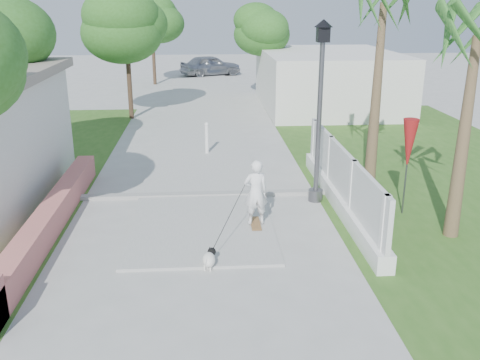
{
  "coord_description": "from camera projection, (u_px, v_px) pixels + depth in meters",
  "views": [
    {
      "loc": [
        0.1,
        -7.07,
        4.83
      ],
      "look_at": [
        0.87,
        4.01,
        1.1
      ],
      "focal_mm": 40.0,
      "sensor_mm": 36.0,
      "label": 1
    }
  ],
  "objects": [
    {
      "name": "ground",
      "position": [
        202.0,
        332.0,
        8.22
      ],
      "size": [
        90.0,
        90.0,
        0.0
      ],
      "primitive_type": "plane",
      "color": "#B7B7B2",
      "rests_on": "ground"
    },
    {
      "name": "path_strip",
      "position": [
        201.0,
        101.0,
        27.12
      ],
      "size": [
        3.2,
        36.0,
        0.06
      ],
      "primitive_type": "cube",
      "color": "#B7B7B2",
      "rests_on": "ground"
    },
    {
      "name": "curb",
      "position": [
        201.0,
        195.0,
        13.88
      ],
      "size": [
        6.5,
        0.25,
        0.1
      ],
      "primitive_type": "cube",
      "color": "#999993",
      "rests_on": "ground"
    },
    {
      "name": "grass_right",
      "position": [
        432.0,
        168.0,
        16.24
      ],
      "size": [
        8.0,
        20.0,
        0.01
      ],
      "primitive_type": "cube",
      "color": "#33601E",
      "rests_on": "ground"
    },
    {
      "name": "pink_wall",
      "position": [
        44.0,
        227.0,
        11.26
      ],
      "size": [
        0.45,
        8.2,
        0.8
      ],
      "color": "#C46564",
      "rests_on": "ground"
    },
    {
      "name": "lattice_fence",
      "position": [
        341.0,
        186.0,
        13.0
      ],
      "size": [
        0.35,
        7.0,
        1.5
      ],
      "color": "white",
      "rests_on": "ground"
    },
    {
      "name": "building_right",
      "position": [
        328.0,
        80.0,
        25.22
      ],
      "size": [
        6.0,
        8.0,
        2.6
      ],
      "primitive_type": "cube",
      "color": "silver",
      "rests_on": "ground"
    },
    {
      "name": "street_lamp",
      "position": [
        320.0,
        106.0,
        12.84
      ],
      "size": [
        0.44,
        0.44,
        4.44
      ],
      "color": "#59595E",
      "rests_on": "ground"
    },
    {
      "name": "bollard",
      "position": [
        207.0,
        137.0,
        17.5
      ],
      "size": [
        0.14,
        0.14,
        1.09
      ],
      "color": "white",
      "rests_on": "ground"
    },
    {
      "name": "patio_umbrella",
      "position": [
        409.0,
        145.0,
        12.25
      ],
      "size": [
        0.36,
        0.36,
        2.3
      ],
      "color": "#59595E",
      "rests_on": "ground"
    },
    {
      "name": "tree_left_mid",
      "position": [
        0.0,
        52.0,
        14.77
      ],
      "size": [
        3.2,
        3.2,
        4.85
      ],
      "color": "#4C3826",
      "rests_on": "ground"
    },
    {
      "name": "tree_path_left",
      "position": [
        126.0,
        27.0,
        21.92
      ],
      "size": [
        3.4,
        3.4,
        5.23
      ],
      "color": "#4C3826",
      "rests_on": "ground"
    },
    {
      "name": "tree_path_right",
      "position": [
        265.0,
        30.0,
        26.22
      ],
      "size": [
        3.0,
        3.0,
        4.79
      ],
      "color": "#4C3826",
      "rests_on": "ground"
    },
    {
      "name": "tree_path_far",
      "position": [
        152.0,
        19.0,
        31.39
      ],
      "size": [
        3.2,
        3.2,
        5.17
      ],
      "color": "#4C3826",
      "rests_on": "ground"
    },
    {
      "name": "palm_far",
      "position": [
        383.0,
        16.0,
        13.24
      ],
      "size": [
        1.8,
        1.8,
        5.3
      ],
      "color": "brown",
      "rests_on": "ground"
    },
    {
      "name": "palm_near",
      "position": [
        476.0,
        49.0,
        10.34
      ],
      "size": [
        1.8,
        1.8,
        4.7
      ],
      "color": "brown",
      "rests_on": "ground"
    },
    {
      "name": "skateboarder",
      "position": [
        234.0,
        210.0,
        11.15
      ],
      "size": [
        1.36,
        2.12,
        1.56
      ],
      "rotation": [
        0.0,
        0.0,
        3.27
      ],
      "color": "olive",
      "rests_on": "ground"
    },
    {
      "name": "dog",
      "position": [
        209.0,
        258.0,
        10.11
      ],
      "size": [
        0.35,
        0.52,
        0.37
      ],
      "rotation": [
        0.0,
        0.0,
        -0.31
      ],
      "color": "white",
      "rests_on": "ground"
    },
    {
      "name": "parked_car",
      "position": [
        211.0,
        65.0,
        36.11
      ],
      "size": [
        4.39,
        3.15,
        1.39
      ],
      "primitive_type": "imported",
      "rotation": [
        0.0,
        0.0,
        1.99
      ],
      "color": "#979A9E",
      "rests_on": "ground"
    }
  ]
}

